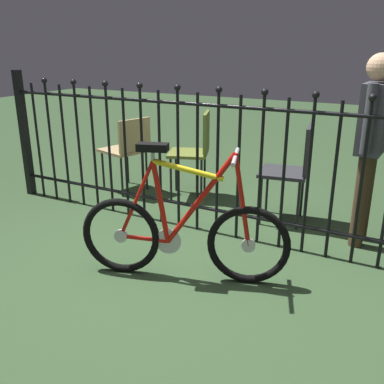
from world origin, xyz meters
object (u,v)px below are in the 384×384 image
(bicycle, at_px, (183,234))
(chair_charcoal, at_px, (294,165))
(person_visitor, at_px, (371,137))
(chair_tan, at_px, (128,146))
(chair_olive, at_px, (196,146))

(bicycle, xyz_separation_m, chair_charcoal, (0.38, 1.32, 0.21))
(chair_charcoal, bearing_deg, person_visitor, -14.52)
(chair_tan, distance_m, person_visitor, 2.44)
(chair_olive, bearing_deg, person_visitor, -11.94)
(bicycle, height_order, chair_charcoal, bicycle)
(chair_olive, height_order, person_visitor, person_visitor)
(bicycle, relative_size, chair_charcoal, 1.55)
(chair_charcoal, relative_size, chair_olive, 0.99)
(person_visitor, bearing_deg, bicycle, -130.33)
(chair_tan, relative_size, person_visitor, 0.55)
(chair_charcoal, distance_m, chair_olive, 1.09)
(chair_tan, height_order, chair_olive, chair_olive)
(bicycle, bearing_deg, person_visitor, 49.67)
(chair_charcoal, xyz_separation_m, chair_olive, (-1.07, 0.20, 0.01))
(chair_tan, bearing_deg, bicycle, -43.34)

